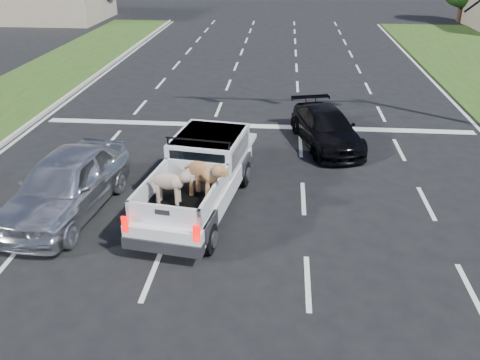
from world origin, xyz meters
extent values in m
plane|color=black|center=(0.00, 0.00, 0.00)|extent=(160.00, 160.00, 0.00)
cube|color=silver|center=(-5.25, 6.00, 0.01)|extent=(0.12, 60.00, 0.01)
cube|color=silver|center=(-1.75, 6.00, 0.01)|extent=(0.12, 60.00, 0.01)
cube|color=silver|center=(1.75, 6.00, 0.01)|extent=(0.12, 60.00, 0.01)
cube|color=silver|center=(5.25, 6.00, 0.01)|extent=(0.12, 60.00, 0.01)
cube|color=silver|center=(0.00, 10.00, 0.01)|extent=(17.00, 0.45, 0.01)
cylinder|color=#332114|center=(-24.00, 38.00, 1.08)|extent=(0.44, 0.44, 2.16)
cylinder|color=#332114|center=(-16.00, 38.00, 1.08)|extent=(0.44, 0.44, 2.16)
cylinder|color=#332114|center=(16.00, 38.00, 1.08)|extent=(0.44, 0.44, 2.16)
cylinder|color=black|center=(-2.35, 1.27, 0.38)|extent=(0.39, 0.80, 0.77)
cylinder|color=black|center=(-0.61, 1.01, 0.38)|extent=(0.39, 0.80, 0.77)
cylinder|color=black|center=(-1.80, 4.95, 0.38)|extent=(0.39, 0.80, 0.77)
cylinder|color=black|center=(-0.07, 4.69, 0.38)|extent=(0.39, 0.80, 0.77)
cube|color=silver|center=(-1.20, 3.03, 0.66)|extent=(2.68, 5.56, 0.52)
cube|color=silver|center=(-1.02, 4.27, 1.36)|extent=(2.17, 2.56, 0.87)
cube|color=black|center=(-1.18, 3.14, 1.39)|extent=(1.55, 0.26, 0.62)
cylinder|color=black|center=(-1.16, 3.28, 1.99)|extent=(1.80, 0.32, 0.05)
cube|color=black|center=(-1.37, 1.86, 0.90)|extent=(2.15, 2.80, 0.06)
cube|color=silver|center=(-2.22, 1.98, 1.19)|extent=(0.46, 2.55, 0.52)
cube|color=silver|center=(-0.53, 1.73, 1.19)|extent=(0.46, 2.55, 0.52)
cube|color=silver|center=(-1.56, 0.63, 1.19)|extent=(1.79, 0.34, 0.52)
cube|color=red|center=(-2.43, 0.54, 0.96)|extent=(0.17, 0.08, 0.40)
cube|color=red|center=(-0.74, 0.29, 0.96)|extent=(0.17, 0.08, 0.40)
cube|color=black|center=(-1.58, 0.49, 0.48)|extent=(1.96, 0.58, 0.30)
imported|color=silver|center=(-4.71, 2.63, 0.86)|extent=(2.55, 5.21, 1.71)
imported|color=black|center=(2.64, 8.26, 0.64)|extent=(2.87, 4.73, 1.28)
camera|label=1|loc=(1.06, -9.17, 6.95)|focal=38.00mm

